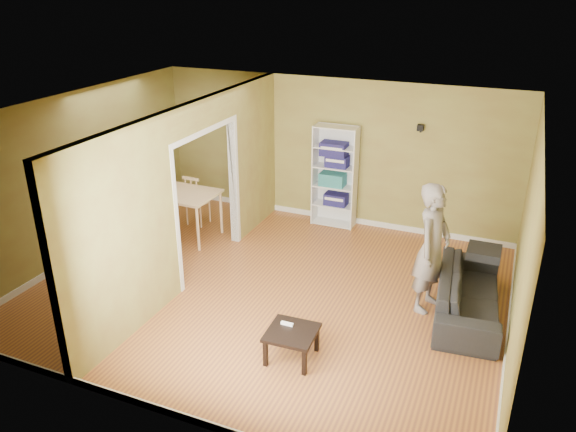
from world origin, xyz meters
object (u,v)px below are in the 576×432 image
(dining_table, at_px, (179,196))
(chair_near, at_px, (159,221))
(sofa, at_px, (469,287))
(person, at_px, (433,237))
(chair_left, at_px, (145,206))
(bookshelf, at_px, (336,176))
(coffee_table, at_px, (292,335))
(chair_far, at_px, (198,199))

(dining_table, height_order, chair_near, chair_near)
(sofa, relative_size, person, 0.97)
(chair_left, bearing_deg, chair_near, 26.17)
(bookshelf, xyz_separation_m, coffee_table, (0.79, -3.97, -0.59))
(bookshelf, distance_m, chair_far, 2.52)
(coffee_table, bearing_deg, bookshelf, 101.31)
(chair_far, bearing_deg, coffee_table, 138.71)
(chair_near, relative_size, chair_far, 1.09)
(bookshelf, bearing_deg, sofa, -39.71)
(coffee_table, bearing_deg, sofa, 45.32)
(person, height_order, bookshelf, person)
(person, distance_m, dining_table, 4.41)
(coffee_table, distance_m, chair_near, 3.58)
(sofa, xyz_separation_m, chair_left, (-5.58, 0.58, 0.06))
(chair_near, height_order, chair_far, chair_near)
(sofa, xyz_separation_m, dining_table, (-4.88, 0.60, 0.34))
(dining_table, relative_size, chair_left, 1.46)
(dining_table, distance_m, chair_near, 0.65)
(sofa, relative_size, coffee_table, 3.58)
(person, distance_m, coffee_table, 2.28)
(coffee_table, bearing_deg, dining_table, 141.86)
(sofa, bearing_deg, dining_table, 77.81)
(sofa, relative_size, dining_table, 1.57)
(bookshelf, relative_size, chair_far, 1.93)
(sofa, xyz_separation_m, bookshelf, (-2.59, 2.15, 0.53))
(dining_table, bearing_deg, chair_near, -90.21)
(sofa, relative_size, chair_far, 2.15)
(sofa, height_order, person, person)
(coffee_table, height_order, dining_table, dining_table)
(person, bearing_deg, chair_near, 102.81)
(bookshelf, bearing_deg, chair_left, -152.25)
(chair_near, bearing_deg, person, 0.26)
(chair_left, bearing_deg, coffee_table, 33.61)
(coffee_table, height_order, chair_near, chair_near)
(sofa, height_order, chair_left, chair_left)
(bookshelf, bearing_deg, chair_near, -136.76)
(sofa, height_order, coffee_table, sofa)
(person, xyz_separation_m, chair_left, (-5.05, 0.64, -0.61))
(chair_left, relative_size, chair_far, 0.94)
(coffee_table, bearing_deg, chair_near, 149.58)
(bookshelf, xyz_separation_m, dining_table, (-2.29, -1.55, -0.18))
(sofa, xyz_separation_m, coffee_table, (-1.80, -1.82, -0.06))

